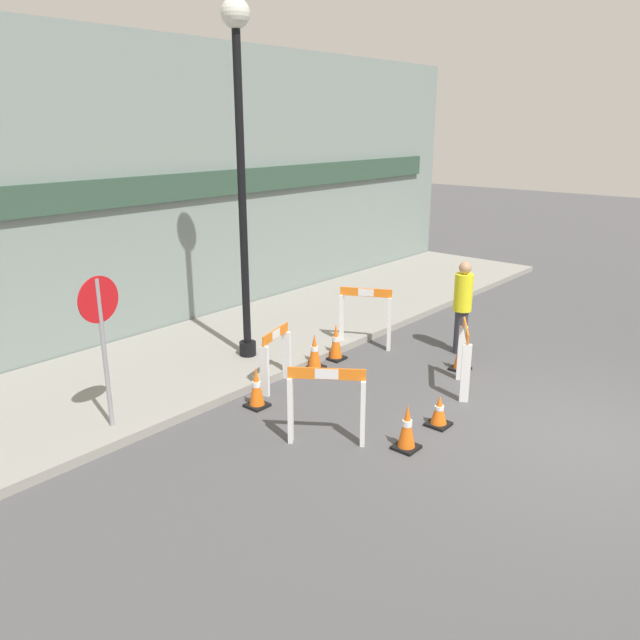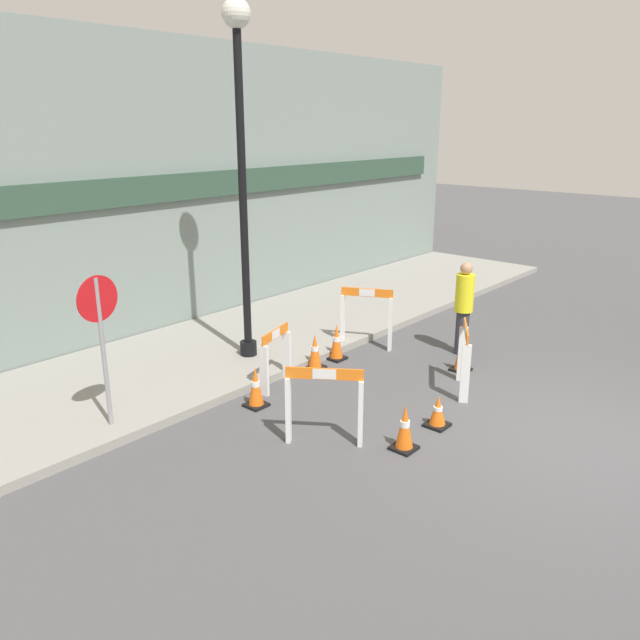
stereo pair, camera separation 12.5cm
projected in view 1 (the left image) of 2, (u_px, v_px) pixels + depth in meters
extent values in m
plane|color=#4C4C4F|center=(590.00, 441.00, 8.13)|extent=(60.00, 60.00, 0.00)
cube|color=gray|center=(259.00, 336.00, 11.93)|extent=(18.00, 3.35, 0.13)
cube|color=gray|center=(192.00, 188.00, 12.20)|extent=(18.00, 0.12, 5.50)
cube|color=#2D4738|center=(196.00, 185.00, 12.12)|extent=(16.20, 0.10, 0.50)
cylinder|color=black|center=(248.00, 348.00, 10.75)|extent=(0.29, 0.29, 0.24)
cylinder|color=black|center=(242.00, 203.00, 10.00)|extent=(0.13, 0.13, 5.20)
sphere|color=silver|center=(235.00, 13.00, 9.16)|extent=(0.44, 0.44, 0.44)
cylinder|color=gray|center=(105.00, 355.00, 7.98)|extent=(0.06, 0.06, 2.01)
cylinder|color=red|center=(98.00, 300.00, 7.76)|extent=(0.60, 0.10, 0.60)
cube|color=white|center=(465.00, 373.00, 9.16)|extent=(0.12, 0.14, 0.90)
cube|color=white|center=(462.00, 353.00, 9.95)|extent=(0.12, 0.14, 0.90)
cube|color=orange|center=(466.00, 330.00, 9.40)|extent=(0.78, 0.50, 0.15)
cube|color=white|center=(466.00, 330.00, 9.40)|extent=(0.25, 0.17, 0.14)
cube|color=white|center=(389.00, 324.00, 11.25)|extent=(0.14, 0.11, 0.99)
cube|color=white|center=(342.00, 321.00, 11.44)|extent=(0.14, 0.11, 0.99)
cube|color=orange|center=(366.00, 292.00, 11.17)|extent=(0.45, 0.85, 0.15)
cube|color=white|center=(366.00, 292.00, 11.17)|extent=(0.16, 0.26, 0.13)
cube|color=white|center=(287.00, 355.00, 10.01)|extent=(0.09, 0.14, 0.80)
cube|color=white|center=(265.00, 371.00, 9.37)|extent=(0.09, 0.14, 0.80)
cube|color=orange|center=(275.00, 334.00, 9.54)|extent=(0.77, 0.25, 0.15)
cube|color=white|center=(275.00, 334.00, 9.54)|extent=(0.24, 0.10, 0.14)
cube|color=white|center=(290.00, 410.00, 7.99)|extent=(0.14, 0.13, 0.90)
cube|color=white|center=(363.00, 413.00, 7.91)|extent=(0.14, 0.13, 0.90)
cube|color=orange|center=(327.00, 374.00, 7.79)|extent=(0.59, 0.82, 0.15)
cube|color=white|center=(327.00, 374.00, 7.79)|extent=(0.20, 0.26, 0.14)
cube|color=black|center=(406.00, 447.00, 7.94)|extent=(0.30, 0.30, 0.04)
cone|color=orange|center=(407.00, 425.00, 7.85)|extent=(0.23, 0.23, 0.58)
cylinder|color=white|center=(407.00, 423.00, 7.84)|extent=(0.13, 0.13, 0.08)
cube|color=black|center=(438.00, 424.00, 8.55)|extent=(0.30, 0.30, 0.04)
cone|color=orange|center=(439.00, 409.00, 8.48)|extent=(0.23, 0.23, 0.41)
cylinder|color=white|center=(439.00, 408.00, 8.47)|extent=(0.13, 0.13, 0.06)
cube|color=black|center=(460.00, 369.00, 10.47)|extent=(0.30, 0.30, 0.04)
cone|color=orange|center=(461.00, 351.00, 10.38)|extent=(0.23, 0.22, 0.59)
cylinder|color=white|center=(461.00, 350.00, 10.37)|extent=(0.13, 0.13, 0.08)
cube|color=black|center=(257.00, 405.00, 9.12)|extent=(0.30, 0.30, 0.04)
cone|color=orange|center=(256.00, 386.00, 9.02)|extent=(0.22, 0.22, 0.58)
cylinder|color=white|center=(256.00, 384.00, 9.02)|extent=(0.13, 0.13, 0.08)
cube|color=black|center=(315.00, 367.00, 10.54)|extent=(0.30, 0.30, 0.04)
cone|color=orange|center=(315.00, 350.00, 10.44)|extent=(0.22, 0.22, 0.58)
cylinder|color=white|center=(315.00, 348.00, 10.44)|extent=(0.13, 0.13, 0.08)
cube|color=black|center=(336.00, 358.00, 10.95)|extent=(0.30, 0.30, 0.04)
cone|color=orange|center=(336.00, 341.00, 10.85)|extent=(0.22, 0.22, 0.61)
cylinder|color=white|center=(336.00, 339.00, 10.84)|extent=(0.13, 0.13, 0.09)
cylinder|color=#33333D|center=(460.00, 332.00, 11.14)|extent=(0.28, 0.28, 0.79)
cylinder|color=yellow|center=(463.00, 292.00, 10.92)|extent=(0.39, 0.39, 0.66)
sphere|color=tan|center=(465.00, 268.00, 10.79)|extent=(0.26, 0.26, 0.21)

